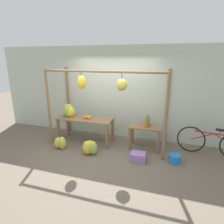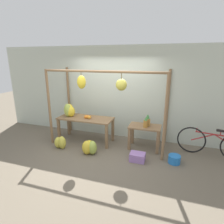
{
  "view_description": "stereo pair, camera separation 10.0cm",
  "coord_description": "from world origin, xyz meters",
  "px_view_note": "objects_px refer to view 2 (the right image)",
  "views": [
    {
      "loc": [
        1.62,
        -4.04,
        2.43
      ],
      "look_at": [
        0.14,
        0.73,
        0.99
      ],
      "focal_mm": 30.0,
      "sensor_mm": 36.0,
      "label": 1
    },
    {
      "loc": [
        1.71,
        -4.01,
        2.43
      ],
      "look_at": [
        0.14,
        0.73,
        0.99
      ],
      "focal_mm": 30.0,
      "sensor_mm": 36.0,
      "label": 2
    }
  ],
  "objects_px": {
    "banana_pile_ground_right": "(90,147)",
    "blue_bucket": "(174,159)",
    "fruit_crate_white": "(137,157)",
    "banana_pile_ground_left": "(60,143)",
    "banana_pile_on_table": "(69,110)",
    "parked_bicycle": "(213,143)",
    "orange_pile": "(88,117)",
    "pineapple_cluster": "(147,122)"
  },
  "relations": [
    {
      "from": "banana_pile_on_table",
      "to": "pineapple_cluster",
      "type": "bearing_deg",
      "value": 1.91
    },
    {
      "from": "orange_pile",
      "to": "pineapple_cluster",
      "type": "height_order",
      "value": "pineapple_cluster"
    },
    {
      "from": "banana_pile_on_table",
      "to": "banana_pile_ground_right",
      "type": "distance_m",
      "value": 1.38
    },
    {
      "from": "banana_pile_on_table",
      "to": "fruit_crate_white",
      "type": "relative_size",
      "value": 1.12
    },
    {
      "from": "blue_bucket",
      "to": "parked_bicycle",
      "type": "relative_size",
      "value": 0.17
    },
    {
      "from": "pineapple_cluster",
      "to": "parked_bicycle",
      "type": "xyz_separation_m",
      "value": [
        1.66,
        0.08,
        -0.42
      ]
    },
    {
      "from": "banana_pile_on_table",
      "to": "parked_bicycle",
      "type": "height_order",
      "value": "banana_pile_on_table"
    },
    {
      "from": "pineapple_cluster",
      "to": "fruit_crate_white",
      "type": "relative_size",
      "value": 0.89
    },
    {
      "from": "orange_pile",
      "to": "parked_bicycle",
      "type": "bearing_deg",
      "value": 2.78
    },
    {
      "from": "blue_bucket",
      "to": "parked_bicycle",
      "type": "height_order",
      "value": "parked_bicycle"
    },
    {
      "from": "pineapple_cluster",
      "to": "orange_pile",
      "type": "bearing_deg",
      "value": -177.05
    },
    {
      "from": "pineapple_cluster",
      "to": "banana_pile_on_table",
      "type": "bearing_deg",
      "value": -178.09
    },
    {
      "from": "banana_pile_on_table",
      "to": "banana_pile_ground_left",
      "type": "xyz_separation_m",
      "value": [
        0.06,
        -0.66,
        -0.75
      ]
    },
    {
      "from": "banana_pile_ground_left",
      "to": "fruit_crate_white",
      "type": "height_order",
      "value": "banana_pile_ground_left"
    },
    {
      "from": "orange_pile",
      "to": "fruit_crate_white",
      "type": "distance_m",
      "value": 1.86
    },
    {
      "from": "banana_pile_ground_left",
      "to": "banana_pile_ground_right",
      "type": "xyz_separation_m",
      "value": [
        0.9,
        -0.01,
        0.01
      ]
    },
    {
      "from": "pineapple_cluster",
      "to": "banana_pile_ground_left",
      "type": "distance_m",
      "value": 2.46
    },
    {
      "from": "orange_pile",
      "to": "banana_pile_ground_left",
      "type": "bearing_deg",
      "value": -130.62
    },
    {
      "from": "banana_pile_on_table",
      "to": "fruit_crate_white",
      "type": "height_order",
      "value": "banana_pile_on_table"
    },
    {
      "from": "banana_pile_ground_left",
      "to": "pineapple_cluster",
      "type": "bearing_deg",
      "value": 17.99
    },
    {
      "from": "orange_pile",
      "to": "blue_bucket",
      "type": "xyz_separation_m",
      "value": [
        2.47,
        -0.45,
        -0.68
      ]
    },
    {
      "from": "blue_bucket",
      "to": "orange_pile",
      "type": "bearing_deg",
      "value": 169.62
    },
    {
      "from": "banana_pile_on_table",
      "to": "banana_pile_ground_right",
      "type": "bearing_deg",
      "value": -35.02
    },
    {
      "from": "pineapple_cluster",
      "to": "banana_pile_ground_right",
      "type": "bearing_deg",
      "value": -151.36
    },
    {
      "from": "banana_pile_ground_right",
      "to": "parked_bicycle",
      "type": "distance_m",
      "value": 3.14
    },
    {
      "from": "banana_pile_ground_left",
      "to": "parked_bicycle",
      "type": "bearing_deg",
      "value": 11.66
    },
    {
      "from": "blue_bucket",
      "to": "parked_bicycle",
      "type": "distance_m",
      "value": 1.12
    },
    {
      "from": "banana_pile_on_table",
      "to": "blue_bucket",
      "type": "relative_size",
      "value": 1.43
    },
    {
      "from": "orange_pile",
      "to": "banana_pile_ground_right",
      "type": "distance_m",
      "value": 0.96
    },
    {
      "from": "banana_pile_on_table",
      "to": "parked_bicycle",
      "type": "bearing_deg",
      "value": 2.2
    },
    {
      "from": "fruit_crate_white",
      "to": "parked_bicycle",
      "type": "distance_m",
      "value": 1.95
    },
    {
      "from": "banana_pile_ground_left",
      "to": "blue_bucket",
      "type": "height_order",
      "value": "banana_pile_ground_left"
    },
    {
      "from": "banana_pile_ground_left",
      "to": "parked_bicycle",
      "type": "height_order",
      "value": "parked_bicycle"
    },
    {
      "from": "banana_pile_on_table",
      "to": "parked_bicycle",
      "type": "distance_m",
      "value": 4.02
    },
    {
      "from": "fruit_crate_white",
      "to": "blue_bucket",
      "type": "height_order",
      "value": "fruit_crate_white"
    },
    {
      "from": "banana_pile_ground_left",
      "to": "fruit_crate_white",
      "type": "bearing_deg",
      "value": 0.38
    },
    {
      "from": "fruit_crate_white",
      "to": "blue_bucket",
      "type": "xyz_separation_m",
      "value": [
        0.86,
        0.18,
        -0.0
      ]
    },
    {
      "from": "orange_pile",
      "to": "pineapple_cluster",
      "type": "relative_size",
      "value": 0.65
    },
    {
      "from": "orange_pile",
      "to": "pineapple_cluster",
      "type": "bearing_deg",
      "value": 2.95
    },
    {
      "from": "banana_pile_ground_right",
      "to": "blue_bucket",
      "type": "bearing_deg",
      "value": 5.48
    },
    {
      "from": "pineapple_cluster",
      "to": "fruit_crate_white",
      "type": "height_order",
      "value": "pineapple_cluster"
    },
    {
      "from": "orange_pile",
      "to": "pineapple_cluster",
      "type": "xyz_separation_m",
      "value": [
        1.71,
        0.09,
        0.01
      ]
    }
  ]
}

